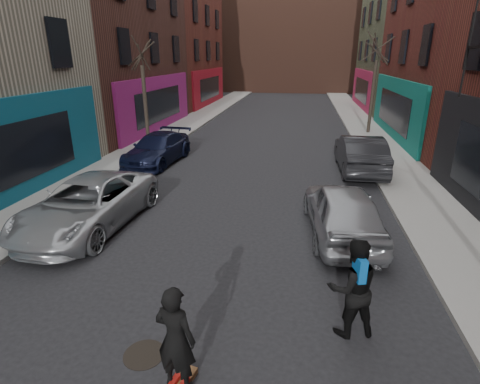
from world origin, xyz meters
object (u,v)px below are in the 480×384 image
(parked_right_end, at_px, (360,153))
(parked_left_far, at_px, (88,204))
(skateboarder, at_px, (176,339))
(parked_right_far, at_px, (342,210))
(pedestrian, at_px, (352,288))
(manhole, at_px, (144,354))
(parked_left_end, at_px, (158,149))
(tree_right_far, at_px, (374,77))
(tree_left_far, at_px, (144,84))

(parked_right_end, bearing_deg, parked_left_far, 38.28)
(parked_left_far, distance_m, skateboarder, 6.75)
(parked_right_far, relative_size, skateboarder, 2.58)
(pedestrian, bearing_deg, manhole, 2.04)
(parked_right_far, relative_size, manhole, 6.33)
(parked_right_end, bearing_deg, skateboarder, 69.77)
(parked_left_end, distance_m, skateboarder, 13.08)
(skateboarder, relative_size, manhole, 2.45)
(parked_left_end, bearing_deg, skateboarder, -63.02)
(pedestrian, height_order, manhole, pedestrian)
(tree_right_far, distance_m, parked_left_end, 14.19)
(pedestrian, distance_m, manhole, 3.75)
(parked_left_end, relative_size, skateboarder, 2.72)
(parked_right_far, bearing_deg, manhole, 49.39)
(parked_left_far, relative_size, skateboarder, 3.00)
(tree_right_far, bearing_deg, parked_left_far, -123.03)
(tree_right_far, distance_m, parked_right_end, 9.20)
(tree_left_far, height_order, pedestrian, tree_left_far)
(pedestrian, bearing_deg, tree_right_far, -115.90)
(parked_left_far, bearing_deg, skateboarder, -46.75)
(parked_right_end, bearing_deg, tree_right_far, -102.64)
(tree_left_far, distance_m, parked_right_far, 13.33)
(skateboarder, bearing_deg, manhole, -23.45)
(parked_left_far, bearing_deg, tree_left_far, 105.28)
(skateboarder, bearing_deg, tree_left_far, -53.84)
(tree_right_far, distance_m, manhole, 21.63)
(parked_right_end, height_order, pedestrian, pedestrian)
(tree_left_far, bearing_deg, parked_right_far, -44.01)
(parked_left_far, xyz_separation_m, parked_right_far, (7.23, 0.65, 0.04))
(tree_right_far, bearing_deg, parked_left_end, -140.96)
(parked_left_far, height_order, parked_right_far, parked_right_far)
(parked_right_end, bearing_deg, parked_right_far, 77.04)
(manhole, bearing_deg, parked_left_far, 128.22)
(parked_right_end, xyz_separation_m, skateboarder, (-4.14, -12.24, 0.17))
(tree_right_far, distance_m, parked_right_far, 15.62)
(tree_left_far, relative_size, manhole, 9.29)
(parked_left_end, bearing_deg, parked_right_end, 5.56)
(tree_right_far, relative_size, parked_right_far, 1.53)
(tree_left_far, bearing_deg, parked_left_end, -59.87)
(parked_left_end, xyz_separation_m, pedestrian, (7.60, -10.37, 0.26))
(tree_left_far, xyz_separation_m, parked_right_far, (9.40, -9.08, -2.62))
(tree_right_far, xyz_separation_m, parked_right_end, (-1.69, -8.62, -2.74))
(skateboarder, bearing_deg, pedestrian, -134.38)
(parked_right_end, distance_m, manhole, 12.69)
(tree_left_far, height_order, parked_left_end, tree_left_far)
(skateboarder, bearing_deg, parked_left_far, -37.11)
(parked_right_end, xyz_separation_m, pedestrian, (-1.51, -10.51, 0.15))
(tree_right_far, bearing_deg, tree_left_far, -154.18)
(parked_left_far, xyz_separation_m, pedestrian, (7.03, -3.40, 0.22))
(manhole, bearing_deg, skateboarder, -35.78)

